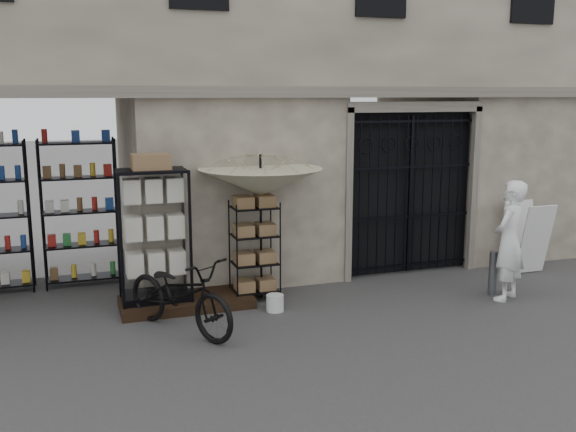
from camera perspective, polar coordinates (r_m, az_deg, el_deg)
name	(u,v)px	position (r m, az deg, el deg)	size (l,w,h in m)	color
ground	(372,322)	(9.39, 7.51, -9.36)	(80.00, 80.00, 0.00)	black
main_building	(283,25)	(12.58, -0.41, 16.65)	(14.00, 4.00, 9.00)	#AEA48D
shop_recess	(37,205)	(10.82, -21.44, 0.91)	(3.00, 1.70, 3.00)	black
shop_shelving	(36,215)	(11.36, -21.51, 0.06)	(2.70, 0.50, 2.50)	black
iron_gate	(406,191)	(11.78, 10.42, 2.23)	(2.50, 0.21, 3.00)	black
step_platform	(186,302)	(10.05, -9.02, -7.56)	(2.00, 0.90, 0.15)	black
display_cabinet	(154,242)	(9.78, -11.84, -2.30)	(1.15, 0.96, 2.15)	black
wire_rack	(255,252)	(10.12, -2.99, -3.20)	(0.75, 0.58, 1.58)	black
market_umbrella	(260,174)	(9.98, -2.46, 3.71)	(1.86, 1.89, 2.76)	black
white_bucket	(275,303)	(9.73, -1.16, -7.73)	(0.26, 0.26, 0.25)	silver
bicycle	(181,331)	(9.10, -9.49, -10.07)	(0.71, 1.07, 2.04)	black
steel_bollard	(493,273)	(10.95, 17.75, -4.85)	(0.13, 0.13, 0.73)	slate
shopkeeper	(505,299)	(10.88, 18.73, -6.99)	(0.70, 1.91, 0.46)	white
easel_sign	(528,237)	(12.46, 20.58, -1.77)	(0.60, 0.69, 1.27)	silver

